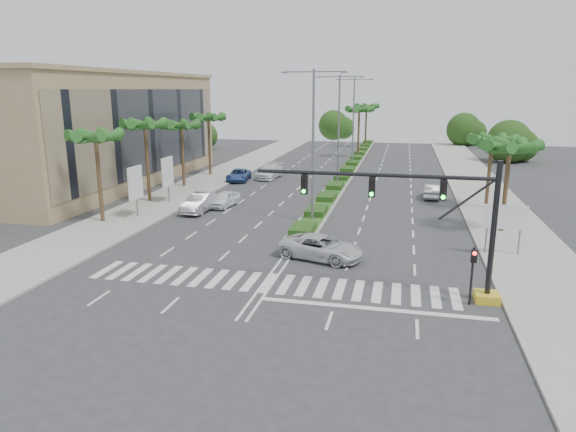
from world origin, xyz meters
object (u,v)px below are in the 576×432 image
(car_parked_b, at_px, (200,203))
(car_right, at_px, (432,191))
(car_parked_c, at_px, (239,175))
(car_parked_d, at_px, (270,172))
(car_crossing, at_px, (321,247))
(car_parked_a, at_px, (224,199))

(car_parked_b, height_order, car_right, car_parked_b)
(car_parked_c, bearing_deg, car_parked_d, 34.17)
(car_parked_c, height_order, car_right, car_right)
(car_parked_d, bearing_deg, car_parked_c, -134.82)
(car_parked_b, distance_m, car_right, 22.81)
(car_parked_b, relative_size, car_crossing, 0.91)
(car_parked_a, distance_m, car_parked_c, 13.64)
(car_parked_a, relative_size, car_parked_c, 0.83)
(car_parked_c, bearing_deg, car_right, -20.47)
(car_parked_d, xyz_separation_m, car_right, (18.72, -7.83, -0.11))
(car_crossing, bearing_deg, car_right, -4.00)
(car_parked_a, relative_size, car_crossing, 0.76)
(car_parked_d, height_order, car_crossing, car_parked_d)
(car_parked_c, xyz_separation_m, car_crossing, (13.99, -26.14, 0.06))
(car_parked_c, distance_m, car_parked_d, 4.08)
(car_parked_b, xyz_separation_m, car_parked_c, (-1.55, 15.67, -0.12))
(car_crossing, bearing_deg, car_parked_a, 57.06)
(car_parked_c, relative_size, car_parked_d, 0.90)
(car_parked_b, height_order, car_parked_c, car_parked_b)
(car_crossing, bearing_deg, car_parked_b, 66.26)
(car_parked_a, height_order, car_parked_b, car_parked_b)
(car_parked_a, height_order, car_parked_d, car_parked_d)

